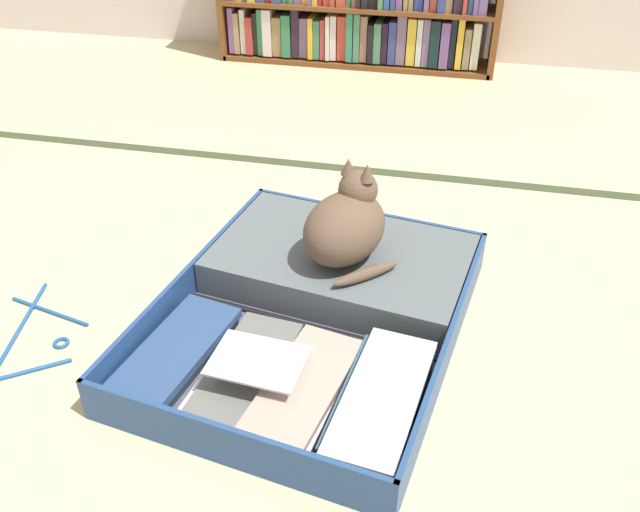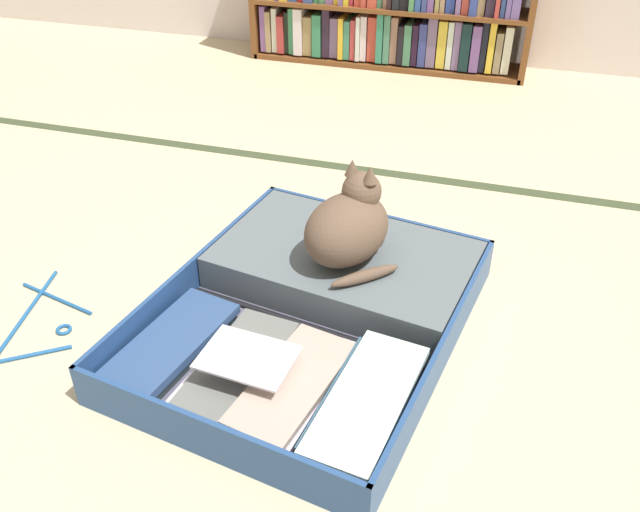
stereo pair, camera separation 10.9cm
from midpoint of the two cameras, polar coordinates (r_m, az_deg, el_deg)
The scene contains 5 objects.
ground_plane at distance 1.64m, azimuth -6.78°, elevation -10.06°, with size 10.00×10.00×0.00m, color #C7B991.
tatami_border at distance 2.50m, azimuth 0.90°, elevation 7.39°, with size 4.80×0.05×0.00m.
open_suitcase at distance 1.76m, azimuth -1.38°, elevation -4.00°, with size 0.85×1.01×0.12m.
black_cat at distance 1.76m, azimuth 0.59°, elevation 2.58°, with size 0.29×0.32×0.27m.
clothes_hanger at distance 1.89m, azimuth -24.91°, elevation -6.57°, with size 0.28×0.46×0.01m.
Camera 1 is at (0.38, -1.10, 1.15)m, focal length 37.96 mm.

